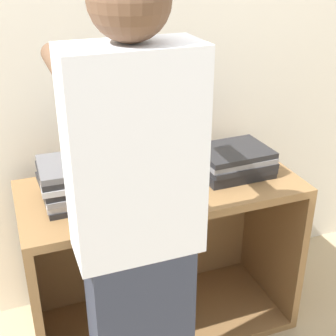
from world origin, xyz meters
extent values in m
cube|color=silver|center=(0.00, 0.65, 1.20)|extent=(8.00, 0.05, 2.40)
cube|color=olive|center=(0.00, 0.27, 0.76)|extent=(1.22, 0.55, 0.04)
cube|color=olive|center=(0.00, 0.27, 0.02)|extent=(1.22, 0.55, 0.04)
cube|color=olive|center=(-0.59, 0.27, 0.39)|extent=(0.04, 0.55, 0.70)
cube|color=olive|center=(0.59, 0.27, 0.39)|extent=(0.04, 0.55, 0.70)
cube|color=olive|center=(0.00, 0.53, 0.39)|extent=(1.14, 0.04, 0.70)
cube|color=#333338|center=(0.00, 0.27, 0.79)|extent=(0.31, 0.24, 0.02)
cube|color=#28282B|center=(0.00, 0.28, 0.80)|extent=(0.26, 0.13, 0.00)
cube|color=#333338|center=(0.00, 0.43, 0.91)|extent=(0.31, 0.08, 0.23)
cube|color=black|center=(0.00, 0.43, 0.91)|extent=(0.27, 0.07, 0.21)
cube|color=#232326|center=(-0.34, 0.27, 0.79)|extent=(0.32, 0.25, 0.02)
cube|color=#B7B7BC|center=(-0.34, 0.27, 0.81)|extent=(0.32, 0.26, 0.02)
cube|color=gray|center=(-0.34, 0.27, 0.84)|extent=(0.31, 0.25, 0.02)
cube|color=#232326|center=(-0.35, 0.28, 0.86)|extent=(0.32, 0.26, 0.02)
cube|color=#B7B7BC|center=(-0.35, 0.27, 0.88)|extent=(0.32, 0.26, 0.02)
cube|color=#232326|center=(-0.35, 0.28, 0.91)|extent=(0.31, 0.25, 0.02)
cube|color=slate|center=(-0.34, 0.27, 0.93)|extent=(0.32, 0.25, 0.02)
cube|color=#232326|center=(0.34, 0.27, 0.79)|extent=(0.32, 0.25, 0.02)
cube|color=#232326|center=(0.35, 0.27, 0.81)|extent=(0.31, 0.24, 0.02)
cube|color=#232326|center=(0.35, 0.27, 0.84)|extent=(0.32, 0.25, 0.02)
cube|color=gray|center=(0.34, 0.27, 0.86)|extent=(0.31, 0.25, 0.02)
cube|color=#232326|center=(0.34, 0.27, 0.88)|extent=(0.32, 0.26, 0.02)
cube|color=white|center=(-0.25, -0.19, 1.15)|extent=(0.40, 0.20, 0.65)
cylinder|color=brown|center=(-0.41, 0.07, 1.38)|extent=(0.07, 0.32, 0.07)
cylinder|color=brown|center=(-0.09, 0.07, 1.38)|extent=(0.07, 0.32, 0.07)
camera|label=1|loc=(-0.60, -1.40, 1.73)|focal=50.00mm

